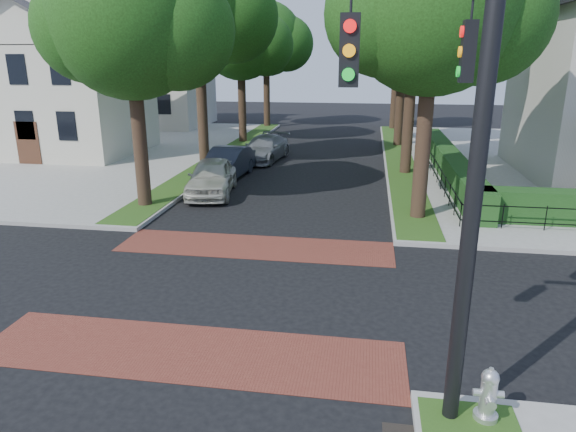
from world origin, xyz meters
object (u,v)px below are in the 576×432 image
object	(u,v)px
parked_car_middle	(227,163)
parked_car_front	(212,177)
traffic_signal	(462,146)
fire_hydrant	(488,395)
parked_car_rear	(264,148)

from	to	relation	value
parked_car_middle	parked_car_front	bearing A→B (deg)	-82.41
traffic_signal	fire_hydrant	xyz separation A→B (m)	(0.79, -0.19, -4.09)
parked_car_front	parked_car_middle	world-z (taller)	parked_car_front
traffic_signal	parked_car_middle	bearing A→B (deg)	116.16
parked_car_middle	parked_car_rear	xyz separation A→B (m)	(0.93, 4.99, -0.05)
traffic_signal	parked_car_front	xyz separation A→B (m)	(-8.29, 13.96, -3.90)
parked_car_front	parked_car_rear	distance (m)	8.34
parked_car_front	parked_car_rear	world-z (taller)	parked_car_front
parked_car_front	parked_car_rear	xyz separation A→B (m)	(0.73, 8.31, -0.07)
traffic_signal	parked_car_rear	distance (m)	23.85
parked_car_front	fire_hydrant	bearing A→B (deg)	-65.61
parked_car_middle	traffic_signal	bearing A→B (deg)	-59.69
parked_car_middle	fire_hydrant	size ratio (longest dim) A/B	4.85
fire_hydrant	parked_car_front	bearing A→B (deg)	125.33
parked_car_middle	parked_car_rear	bearing A→B (deg)	83.57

